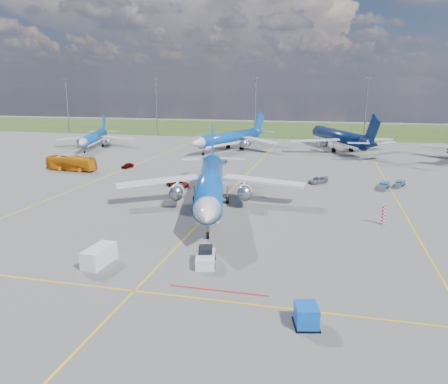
% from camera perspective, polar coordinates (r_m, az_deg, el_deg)
% --- Properties ---
extents(ground, '(400.00, 400.00, 0.00)m').
position_cam_1_polar(ground, '(61.95, -3.84, -4.73)').
color(ground, '#5C5C5A').
rests_on(ground, ground).
extents(grass_strip, '(400.00, 80.00, 0.01)m').
position_cam_1_polar(grass_strip, '(207.74, 8.65, 8.12)').
color(grass_strip, '#2D4719').
rests_on(grass_strip, ground).
extents(taxiway_lines, '(60.25, 160.00, 0.02)m').
position_cam_1_polar(taxiway_lines, '(87.78, 1.63, 0.81)').
color(taxiway_lines, gold).
rests_on(taxiway_lines, ground).
extents(floodlight_masts, '(202.20, 0.50, 22.70)m').
position_cam_1_polar(floodlight_masts, '(166.38, 11.05, 11.02)').
color(floodlight_masts, slate).
rests_on(floodlight_masts, ground).
extents(warning_post, '(0.50, 0.50, 3.00)m').
position_cam_1_polar(warning_post, '(67.05, 20.09, -2.78)').
color(warning_post, red).
rests_on(warning_post, ground).
extents(bg_jet_nw, '(36.10, 41.94, 9.38)m').
position_cam_1_polar(bg_jet_nw, '(148.72, -16.56, 5.56)').
color(bg_jet_nw, '#0B47A5').
rests_on(bg_jet_nw, ground).
extents(bg_jet_nnw, '(44.39, 49.92, 10.81)m').
position_cam_1_polar(bg_jet_nnw, '(137.72, 0.78, 5.51)').
color(bg_jet_nnw, '#0B47A5').
rests_on(bg_jet_nnw, ground).
extents(bg_jet_n, '(51.12, 56.69, 12.13)m').
position_cam_1_polar(bg_jet_n, '(141.13, 14.65, 5.27)').
color(bg_jet_n, '#07183D').
rests_on(bg_jet_n, ground).
extents(main_airliner, '(44.33, 52.20, 11.85)m').
position_cam_1_polar(main_airliner, '(72.06, -1.77, -2.06)').
color(main_airliner, '#0B47A5').
rests_on(main_airliner, ground).
extents(pushback_tug, '(2.99, 5.77, 1.91)m').
position_cam_1_polar(pushback_tug, '(49.56, -2.43, -8.57)').
color(pushback_tug, silver).
rests_on(pushback_tug, ground).
extents(uld_container, '(2.31, 2.65, 1.83)m').
position_cam_1_polar(uld_container, '(38.42, 10.71, -15.56)').
color(uld_container, blue).
rests_on(uld_container, ground).
extents(service_van, '(2.29, 4.72, 2.03)m').
position_cam_1_polar(service_van, '(51.38, -15.99, -8.01)').
color(service_van, silver).
rests_on(service_van, ground).
extents(apron_bus, '(12.69, 4.16, 3.47)m').
position_cam_1_polar(apron_bus, '(109.68, -19.32, 3.56)').
color(apron_bus, orange).
rests_on(apron_bus, ground).
extents(service_car_a, '(2.24, 3.86, 1.23)m').
position_cam_1_polar(service_car_a, '(109.47, -12.48, 3.40)').
color(service_car_a, '#999999').
rests_on(service_car_a, ground).
extents(service_car_b, '(5.20, 3.49, 1.32)m').
position_cam_1_polar(service_car_b, '(87.35, -6.02, 1.12)').
color(service_car_b, '#999999').
rests_on(service_car_b, ground).
extents(service_car_c, '(4.51, 4.65, 1.34)m').
position_cam_1_polar(service_car_c, '(91.89, 12.17, 1.51)').
color(service_car_c, '#999999').
rests_on(service_car_c, ground).
extents(baggage_tug_w, '(2.64, 5.45, 1.18)m').
position_cam_1_polar(baggage_tug_w, '(90.55, 20.12, 0.73)').
color(baggage_tug_w, '#1A529C').
rests_on(baggage_tug_w, ground).
extents(baggage_tug_c, '(1.86, 4.84, 1.06)m').
position_cam_1_polar(baggage_tug_c, '(113.99, -0.11, 4.06)').
color(baggage_tug_c, '#165387').
rests_on(baggage_tug_c, ground).
extents(baggage_tug_e, '(2.80, 4.63, 1.01)m').
position_cam_1_polar(baggage_tug_e, '(93.84, 21.91, 0.95)').
color(baggage_tug_e, '#17548C').
rests_on(baggage_tug_e, ground).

